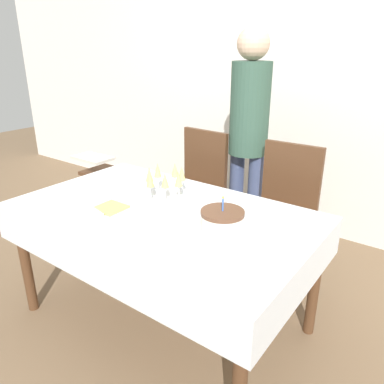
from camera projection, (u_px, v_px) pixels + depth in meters
name	position (u px, v px, depth m)	size (l,w,h in m)	color
ground_plane	(165.00, 319.00, 2.29)	(12.00, 12.00, 0.00)	brown
wall_back	(296.00, 73.00, 3.09)	(8.00, 0.05, 2.70)	silver
dining_table	(162.00, 227.00, 2.06)	(1.63, 0.98, 0.73)	white
dining_chair_far_left	(196.00, 188.00, 2.90)	(0.45, 0.45, 0.96)	#51331E
dining_chair_far_right	(282.00, 210.00, 2.50)	(0.43, 0.43, 0.96)	#51331E
birthday_cake	(222.00, 222.00, 1.76)	(0.21, 0.21, 0.19)	silver
champagne_tray	(166.00, 184.00, 2.17)	(0.34, 0.34, 0.18)	silver
plate_stack_main	(147.00, 222.00, 1.85)	(0.24, 0.24, 0.03)	silver
cake_knife	(217.00, 252.00, 1.60)	(0.28, 0.14, 0.00)	silver
fork_pile	(91.00, 212.00, 1.98)	(0.18, 0.09, 0.02)	silver
napkin_pile	(111.00, 208.00, 2.04)	(0.15, 0.15, 0.01)	#E0D166
person_standing	(249.00, 126.00, 2.69)	(0.28, 0.28, 1.68)	#3F4C72
high_chair	(102.00, 180.00, 3.21)	(0.33, 0.35, 0.71)	#51331E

